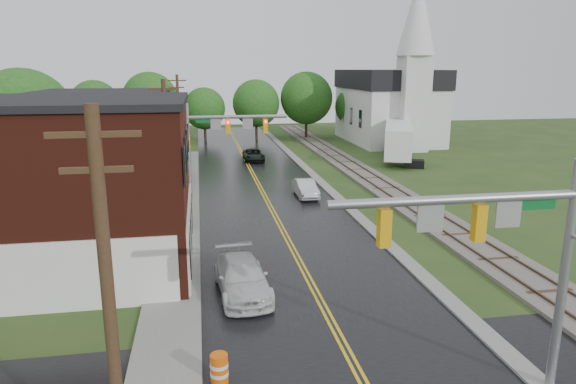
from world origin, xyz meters
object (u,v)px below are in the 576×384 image
object	(u,v)px
traffic_signal_far	(218,134)
utility_pole_a	(109,308)
pickup_white	(242,277)
construction_barrel	(219,369)
tree_left_b	(26,121)
tree_left_e	(160,115)
sedan_silver	(305,188)
utility_pole_c	(179,117)
utility_pole_b	(167,149)
tree_left_c	(101,124)
brick_building	(37,187)
semi_trailer	(398,139)
church	(392,98)
suv_dark	(254,155)
traffic_signal_near	(502,240)

from	to	relation	value
traffic_signal_far	utility_pole_a	xyz separation A→B (m)	(-3.33, -27.00, -0.25)
pickup_white	construction_barrel	distance (m)	6.62
utility_pole_a	tree_left_b	size ratio (longest dim) A/B	0.93
tree_left_b	tree_left_e	bearing A→B (deg)	57.26
tree_left_e	sedan_silver	world-z (taller)	tree_left_e
sedan_silver	tree_left_b	bearing A→B (deg)	165.44
utility_pole_c	tree_left_e	bearing A→B (deg)	137.16
utility_pole_b	tree_left_c	distance (m)	19.24
brick_building	utility_pole_c	bearing A→B (deg)	78.91
utility_pole_c	tree_left_e	distance (m)	2.79
utility_pole_c	pickup_white	xyz separation A→B (m)	(3.60, -33.51, -3.97)
semi_trailer	tree_left_e	bearing A→B (deg)	169.09
semi_trailer	traffic_signal_far	bearing A→B (deg)	-144.14
tree_left_c	church	bearing A→B (deg)	22.24
utility_pole_a	tree_left_e	size ratio (longest dim) A/B	1.10
brick_building	pickup_white	world-z (taller)	brick_building
utility_pole_c	semi_trailer	bearing A→B (deg)	-7.23
tree_left_c	traffic_signal_far	bearing A→B (deg)	-51.18
tree_left_e	church	bearing A→B (deg)	15.20
utility_pole_c	construction_barrel	world-z (taller)	utility_pole_c
church	tree_left_b	xyz separation A→B (m)	(-37.85, -21.84, -0.12)
church	utility_pole_a	world-z (taller)	church
utility_pole_a	tree_left_c	xyz separation A→B (m)	(-7.05, 39.90, -0.21)
church	traffic_signal_far	size ratio (longest dim) A/B	2.72
tree_left_e	construction_barrel	bearing A→B (deg)	-84.02
utility_pole_b	pickup_white	bearing A→B (deg)	-72.63
tree_left_e	utility_pole_b	bearing A→B (deg)	-85.10
sedan_silver	utility_pole_b	bearing A→B (deg)	-154.48
brick_building	tree_left_e	xyz separation A→B (m)	(3.64, 30.90, 0.66)
suv_dark	construction_barrel	bearing A→B (deg)	-97.68
tree_left_e	construction_barrel	xyz separation A→B (m)	(4.39, -41.90, -4.32)
traffic_signal_far	pickup_white	distance (m)	17.04
tree_left_e	sedan_silver	size ratio (longest dim) A/B	2.02
brick_building	tree_left_b	world-z (taller)	tree_left_b
tree_left_b	construction_barrel	bearing A→B (deg)	-64.36
sedan_silver	construction_barrel	xyz separation A→B (m)	(-7.51, -22.99, -0.17)
tree_left_c	construction_barrel	xyz separation A→B (m)	(9.39, -35.90, -4.02)
utility_pole_c	sedan_silver	xyz separation A→B (m)	(9.85, -17.01, -4.06)
utility_pole_b	traffic_signal_near	bearing A→B (deg)	-62.81
semi_trailer	construction_barrel	distance (m)	42.42
tree_left_b	construction_barrel	size ratio (longest dim) A/B	9.78
church	utility_pole_c	size ratio (longest dim) A/B	2.22
suv_dark	semi_trailer	xyz separation A→B (m)	(15.24, -2.17, 1.64)
sedan_silver	construction_barrel	size ratio (longest dim) A/B	4.07
tree_left_b	tree_left_c	xyz separation A→B (m)	(4.00, 8.00, -1.21)
traffic_signal_far	tree_left_e	size ratio (longest dim) A/B	0.90
traffic_signal_far	sedan_silver	world-z (taller)	traffic_signal_far
utility_pole_b	suv_dark	world-z (taller)	utility_pole_b
brick_building	sedan_silver	size ratio (longest dim) A/B	3.55
traffic_signal_far	suv_dark	size ratio (longest dim) A/B	1.64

